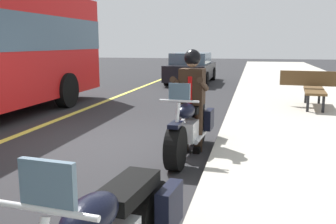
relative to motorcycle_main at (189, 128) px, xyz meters
name	(u,v)px	position (x,y,z in m)	size (l,w,h in m)	color
ground_plane	(105,145)	(-0.22, -1.59, -0.45)	(80.00, 80.00, 0.00)	#28282B
lane_center_stripe	(9,139)	(-0.22, -3.59, -0.45)	(60.00, 0.16, 0.01)	#E5DB4C
motorcycle_main	(189,128)	(0.00, 0.00, 0.00)	(2.22, 0.67, 1.26)	black
rider_main	(192,92)	(-0.19, 0.01, 0.58)	(0.64, 0.57, 1.74)	black
car_silver	(191,68)	(-11.46, -1.83, 0.24)	(4.60, 1.92, 1.40)	black
bench_sidewalk	(315,86)	(-4.58, 2.61, 0.26)	(1.84, 1.80, 0.95)	brown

